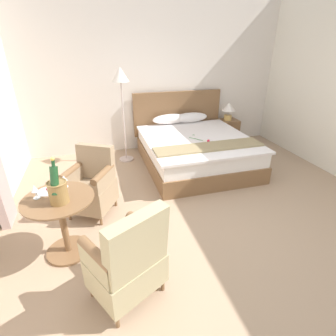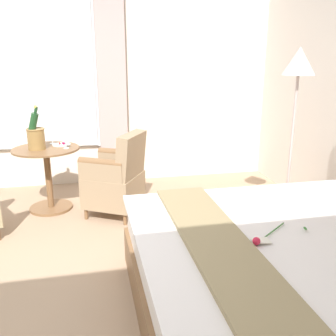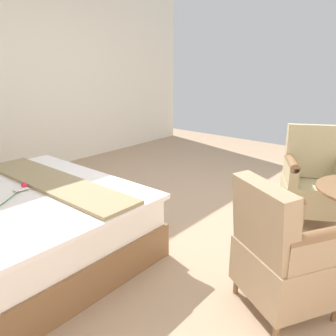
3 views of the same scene
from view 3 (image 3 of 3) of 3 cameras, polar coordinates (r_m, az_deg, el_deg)
ground_plane at (r=3.73m, az=2.39°, el=-7.22°), size 7.55×7.55×0.00m
wall_far_side at (r=5.46m, az=-21.37°, el=16.45°), size 0.12×6.17×3.13m
armchair_by_window at (r=2.28m, az=19.43°, el=-14.00°), size 0.73×0.74×0.91m
armchair_facing_bed at (r=3.65m, az=24.06°, el=-2.10°), size 0.75×0.73×0.98m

